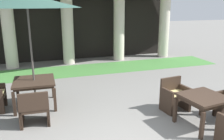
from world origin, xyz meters
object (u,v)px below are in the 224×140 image
Objects in this scene: patio_chair_near_foreground_south at (34,108)px; patio_table_mid_left at (203,100)px; patio_table_near_foreground at (34,83)px; patio_chair_mid_left_north at (175,95)px; patio_umbrella_near_foreground at (27,2)px.

patio_table_mid_left is (3.51, -1.25, 0.22)m from patio_chair_near_foreground_south.
patio_chair_mid_left_north reaches higher than patio_table_near_foreground.
patio_table_mid_left is at bearing -17.72° from patio_chair_near_foreground_south.
patio_chair_mid_left_north is (-0.12, 0.92, -0.22)m from patio_table_mid_left.
patio_umbrella_near_foreground reaches higher than patio_table_mid_left.
patio_table_mid_left is (3.48, -2.29, -0.02)m from patio_table_near_foreground.
patio_table_near_foreground is at bearing 90.00° from patio_umbrella_near_foreground.
patio_umbrella_near_foreground is at bearing -90.00° from patio_table_near_foreground.
patio_chair_near_foreground_south is at bearing -91.86° from patio_umbrella_near_foreground.
patio_chair_mid_left_north is (3.40, -0.32, -0.00)m from patio_chair_near_foreground_south.
patio_umbrella_near_foreground is 2.51m from patio_chair_near_foreground_south.
patio_umbrella_near_foreground is 2.96× the size of patio_table_mid_left.
patio_table_near_foreground is 3.64m from patio_chair_mid_left_north.
patio_chair_mid_left_north is at bearing -22.14° from patio_table_near_foreground.
patio_table_near_foreground is 1.28× the size of patio_chair_mid_left_north.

